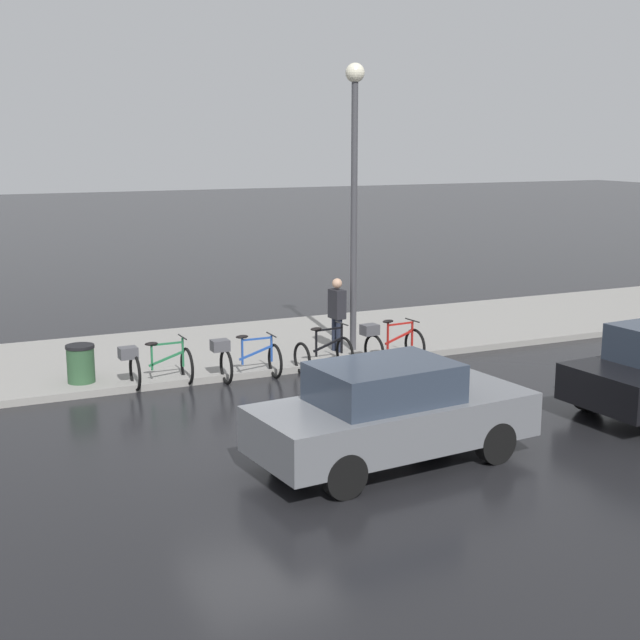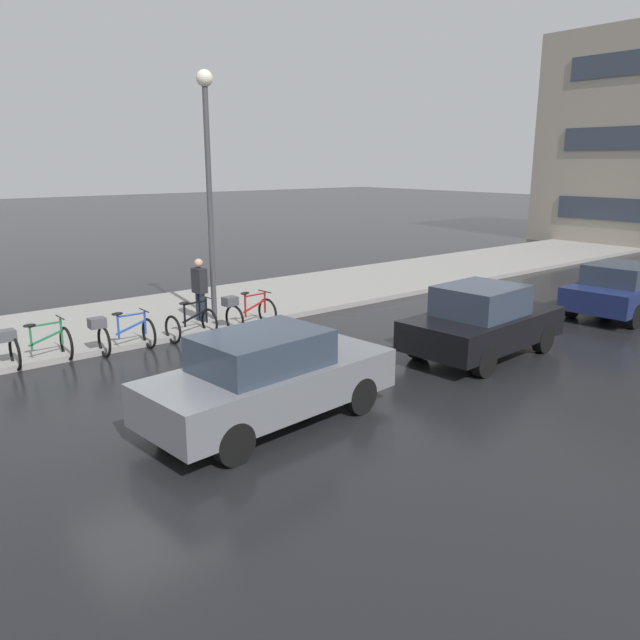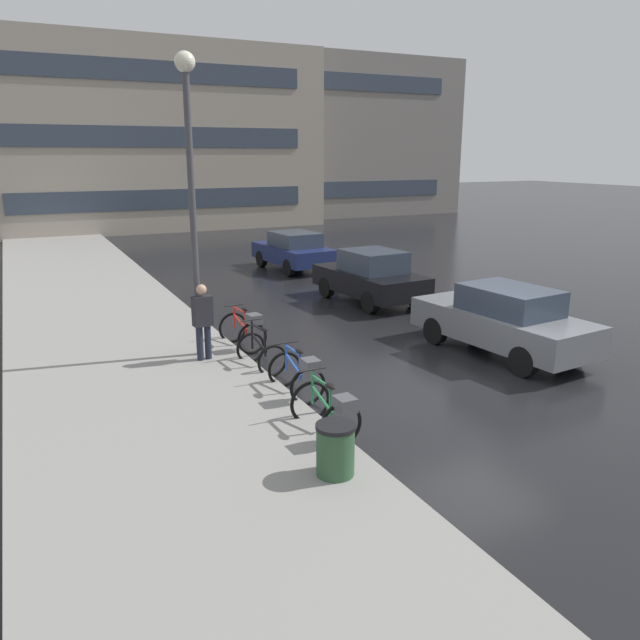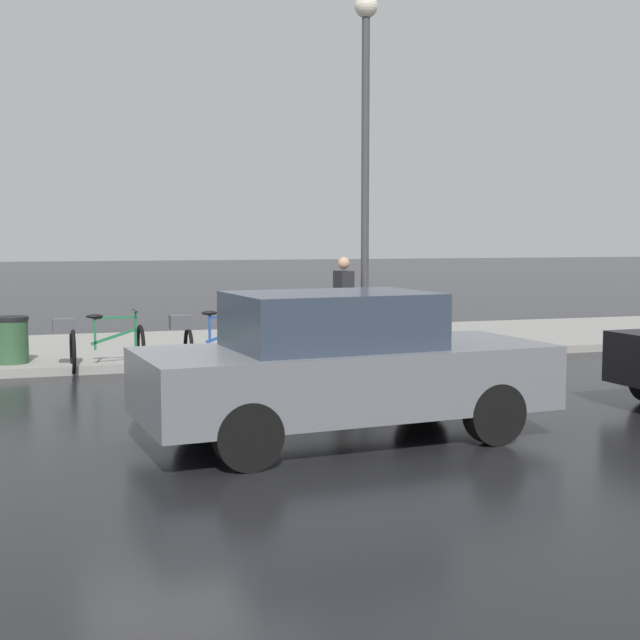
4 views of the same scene
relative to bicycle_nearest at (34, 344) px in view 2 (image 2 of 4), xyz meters
The scene contains 11 objects.
ground_plane 3.83m from the bicycle_nearest, 11.83° to the left, with size 140.00×140.00×0.00m, color black.
sidewalk_kerb 11.03m from the bicycle_nearest, 101.94° to the left, with size 4.80×60.00×0.14m, color gray.
bicycle_nearest is the anchor object (origin of this frame).
bicycle_second 1.76m from the bicycle_nearest, 81.15° to the left, with size 0.72×1.36×0.96m.
bicycle_third 3.54m from the bicycle_nearest, 86.61° to the left, with size 0.78×1.14×0.99m.
bicycle_farthest 5.01m from the bicycle_nearest, 85.73° to the left, with size 0.84×1.42×1.01m.
car_grey 5.90m from the bicycle_nearest, 21.36° to the left, with size 2.11×4.43×1.56m.
car_black 9.55m from the bicycle_nearest, 55.38° to the left, with size 2.09×4.00×1.60m.
car_navy 14.98m from the bicycle_nearest, 68.24° to the left, with size 2.10×3.94×1.47m.
pedestrian 4.42m from the bicycle_nearest, 100.31° to the left, with size 0.42×0.28×1.77m.
streetlamp 6.02m from the bicycle_nearest, 99.37° to the left, with size 0.41×0.41×6.33m.
Camera 2 is at (9.69, -4.00, 4.18)m, focal length 35.00 mm.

